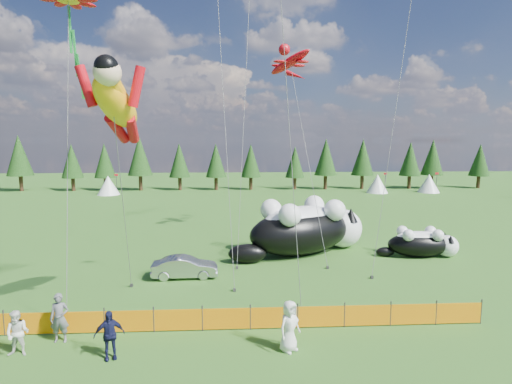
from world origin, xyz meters
TOP-DOWN VIEW (x-y plane):
  - ground at (0.00, 0.00)m, footprint 160.00×160.00m
  - safety_fence at (0.00, -3.00)m, footprint 22.06×0.06m
  - tree_line at (0.00, 45.00)m, footprint 90.00×4.00m
  - festival_tents at (11.00, 40.00)m, footprint 50.00×3.20m
  - cat_large at (5.43, 8.29)m, footprint 10.00×6.88m
  - cat_small at (13.15, 6.99)m, footprint 5.57×2.24m
  - car at (-2.52, 3.62)m, footprint 3.83×1.48m
  - spectator_a at (-6.53, -3.60)m, footprint 0.75×0.52m
  - spectator_b at (-7.63, -4.57)m, footprint 0.84×0.50m
  - spectator_c at (-4.19, -4.97)m, footprint 1.19×0.86m
  - spectator_e at (2.40, -4.77)m, footprint 1.13×1.08m
  - superhero_kite at (-4.44, -1.94)m, footprint 4.18×6.53m
  - gecko_kite at (4.83, 13.60)m, footprint 6.00×11.99m
  - flower_kite at (-6.98, 0.31)m, footprint 3.42×4.94m
  - diamond_kite_d at (1.53, 11.12)m, footprint 1.64×6.94m

SIDE VIEW (x-z plane):
  - ground at x=0.00m, z-range 0.00..0.00m
  - safety_fence at x=0.00m, z-range -0.05..1.05m
  - car at x=-2.52m, z-range 0.00..1.24m
  - spectator_b at x=-7.63m, z-range 0.00..1.72m
  - spectator_c at x=-4.19m, z-range 0.00..1.82m
  - cat_small at x=13.15m, z-range -0.05..1.96m
  - spectator_e at x=2.40m, z-range 0.00..1.95m
  - spectator_a at x=-6.53m, z-range 0.00..1.96m
  - festival_tents at x=11.00m, z-range 0.00..2.80m
  - cat_large at x=5.43m, z-range -0.10..3.76m
  - tree_line at x=0.00m, z-range 0.00..8.00m
  - superhero_kite at x=-4.44m, z-range 3.55..15.21m
  - flower_kite at x=-6.98m, z-range 6.78..21.13m
  - gecko_kite at x=4.83m, z-range 5.77..22.31m
  - diamond_kite_d at x=1.53m, z-range 7.71..27.46m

